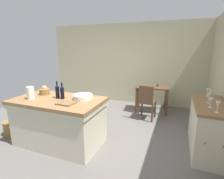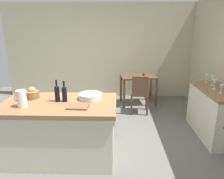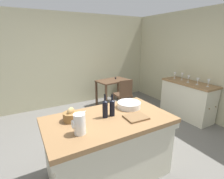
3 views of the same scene
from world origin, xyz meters
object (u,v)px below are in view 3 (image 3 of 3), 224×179
(side_cabinet, at_px, (187,100))
(wine_glass_right, at_px, (182,75))
(pitcher, at_px, (80,124))
(wine_glass_middle, at_px, (189,78))
(wooden_chair, at_px, (124,94))
(wine_glass_left, at_px, (198,80))
(wine_bottle_amber, at_px, (105,108))
(bread_basket, at_px, (71,116))
(island_table, at_px, (109,145))
(writing_desk, at_px, (113,84))
(wine_bottle_dark, at_px, (112,107))
(wash_bowl, at_px, (129,105))
(cutting_board, at_px, (136,117))
(wine_glass_far_left, at_px, (209,81))
(wine_glass_far_right, at_px, (175,74))

(side_cabinet, height_order, wine_glass_right, wine_glass_right)
(pitcher, relative_size, wine_glass_middle, 1.65)
(wooden_chair, height_order, wine_glass_left, wine_glass_left)
(wine_bottle_amber, height_order, wine_glass_left, wine_bottle_amber)
(wooden_chair, height_order, bread_basket, bread_basket)
(wine_glass_right, bearing_deg, pitcher, -159.41)
(island_table, relative_size, writing_desk, 1.72)
(side_cabinet, distance_m, wine_bottle_amber, 2.79)
(bread_basket, distance_m, wine_glass_right, 3.20)
(wine_glass_middle, bearing_deg, wine_bottle_dark, -164.23)
(writing_desk, height_order, wash_bowl, wash_bowl)
(wine_bottle_dark, bearing_deg, bread_basket, 166.80)
(island_table, bearing_deg, bread_basket, 159.69)
(cutting_board, bearing_deg, pitcher, -179.79)
(bread_basket, xyz_separation_m, wine_glass_far_left, (3.07, 0.11, 0.05))
(wash_bowl, bearing_deg, writing_desk, 66.56)
(cutting_board, relative_size, wine_glass_far_right, 1.79)
(wine_bottle_amber, bearing_deg, cutting_board, -32.40)
(cutting_board, xyz_separation_m, wine_glass_middle, (2.25, 0.93, 0.10))
(island_table, relative_size, bread_basket, 8.27)
(wine_bottle_amber, bearing_deg, bread_basket, 163.44)
(pitcher, bearing_deg, wine_bottle_amber, 27.57)
(island_table, height_order, wash_bowl, wash_bowl)
(side_cabinet, xyz_separation_m, wash_bowl, (-2.17, -0.57, 0.49))
(side_cabinet, xyz_separation_m, wine_glass_left, (-0.04, -0.23, 0.55))
(wine_bottle_dark, bearing_deg, wash_bowl, 18.76)
(side_cabinet, xyz_separation_m, wine_glass_right, (0.03, 0.24, 0.57))
(writing_desk, distance_m, bread_basket, 2.89)
(writing_desk, bearing_deg, side_cabinet, -53.30)
(wine_glass_right, bearing_deg, wine_glass_left, -97.95)
(wine_glass_left, bearing_deg, wash_bowl, -170.99)
(wine_glass_far_left, bearing_deg, pitcher, -171.45)
(writing_desk, distance_m, pitcher, 3.17)
(wash_bowl, distance_m, wine_bottle_amber, 0.50)
(writing_desk, relative_size, wine_glass_right, 5.28)
(wooden_chair, height_order, wine_bottle_dark, wine_bottle_dark)
(side_cabinet, xyz_separation_m, wine_glass_far_left, (0.01, -0.46, 0.56))
(writing_desk, height_order, wine_glass_left, wine_glass_left)
(wash_bowl, height_order, wine_glass_left, wine_glass_left)
(wooden_chair, distance_m, wine_bottle_amber, 2.25)
(wine_glass_far_left, distance_m, wine_glass_right, 0.70)
(pitcher, relative_size, cutting_board, 0.97)
(cutting_board, xyz_separation_m, wine_glass_right, (2.32, 1.16, 0.11))
(wine_bottle_dark, distance_m, wine_glass_far_right, 2.79)
(wine_glass_left, xyz_separation_m, wine_glass_right, (0.07, 0.48, 0.02))
(side_cabinet, relative_size, writing_desk, 1.35)
(wine_glass_far_left, bearing_deg, writing_desk, 120.47)
(wine_glass_far_left, bearing_deg, wine_glass_far_right, 90.07)
(writing_desk, relative_size, wooden_chair, 1.06)
(wine_glass_far_right, bearing_deg, wash_bowl, -154.62)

